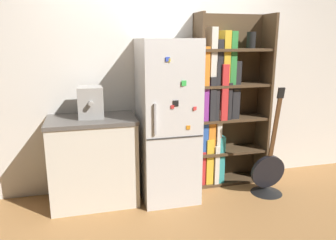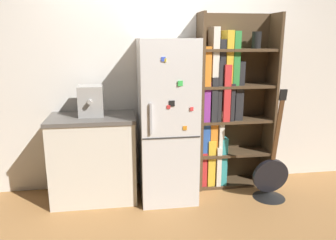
# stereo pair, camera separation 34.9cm
# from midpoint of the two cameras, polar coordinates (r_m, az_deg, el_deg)

# --- Properties ---
(ground_plane) EXTENTS (16.00, 16.00, 0.00)m
(ground_plane) POSITION_cam_midpoint_polar(r_m,az_deg,el_deg) (3.65, -2.47, -13.66)
(ground_plane) COLOR #A87542
(wall_back) EXTENTS (8.00, 0.05, 2.60)m
(wall_back) POSITION_cam_midpoint_polar(r_m,az_deg,el_deg) (3.72, -4.22, 7.90)
(wall_back) COLOR white
(wall_back) RESTS_ON ground_plane
(refrigerator) EXTENTS (0.58, 0.68, 1.70)m
(refrigerator) POSITION_cam_midpoint_polar(r_m,az_deg,el_deg) (3.46, -3.04, -0.15)
(refrigerator) COLOR silver
(refrigerator) RESTS_ON ground_plane
(bookshelf) EXTENTS (0.87, 0.32, 1.96)m
(bookshelf) POSITION_cam_midpoint_polar(r_m,az_deg,el_deg) (3.81, 6.74, 2.71)
(bookshelf) COLOR #4C3823
(bookshelf) RESTS_ON ground_plane
(kitchen_counter) EXTENTS (0.89, 0.58, 0.91)m
(kitchen_counter) POSITION_cam_midpoint_polar(r_m,az_deg,el_deg) (3.56, -15.60, -6.83)
(kitchen_counter) COLOR silver
(kitchen_counter) RESTS_ON ground_plane
(espresso_machine) EXTENTS (0.25, 0.30, 0.31)m
(espresso_machine) POSITION_cam_midpoint_polar(r_m,az_deg,el_deg) (3.42, -16.25, 2.96)
(espresso_machine) COLOR #A5A39E
(espresso_machine) RESTS_ON kitchen_counter
(guitar) EXTENTS (0.39, 0.35, 1.21)m
(guitar) POSITION_cam_midpoint_polar(r_m,az_deg,el_deg) (3.82, 14.43, -9.91)
(guitar) COLOR black
(guitar) RESTS_ON ground_plane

